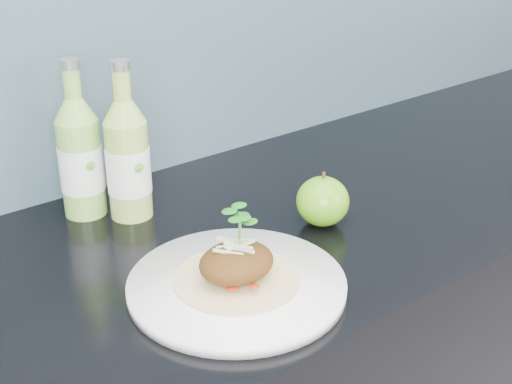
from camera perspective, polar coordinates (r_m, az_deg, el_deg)
dinner_plate at (r=0.96m, az=-1.55°, el=-7.47°), size 0.35×0.35×0.02m
pork_taco at (r=0.94m, az=-1.58°, el=-5.55°), size 0.17×0.17×0.10m
green_apple at (r=1.11m, az=5.35°, el=-0.74°), size 0.09×0.09×0.09m
cider_bottle_left at (r=1.15m, az=-13.88°, el=2.68°), size 0.09×0.09×0.25m
cider_bottle_right at (r=1.13m, az=-10.22°, el=2.57°), size 0.07×0.07×0.25m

